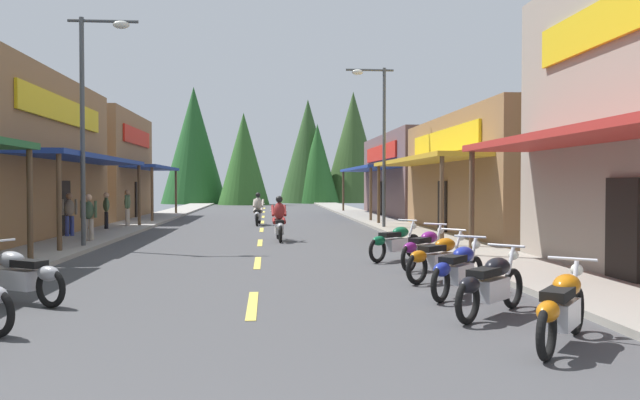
{
  "coord_description": "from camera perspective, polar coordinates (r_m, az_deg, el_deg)",
  "views": [
    {
      "loc": [
        0.24,
        -2.19,
        1.98
      ],
      "look_at": [
        3.16,
        32.38,
        1.09
      ],
      "focal_mm": 35.21,
      "sensor_mm": 36.0,
      "label": 1
    }
  ],
  "objects": [
    {
      "name": "ground",
      "position": [
        24.97,
        -5.37,
        -3.2
      ],
      "size": [
        9.78,
        75.41,
        0.1
      ],
      "primitive_type": "cube",
      "color": "#424244"
    },
    {
      "name": "sidewalk_left",
      "position": [
        25.74,
        -18.91,
        -2.89
      ],
      "size": [
        2.25,
        75.41,
        0.12
      ],
      "primitive_type": "cube",
      "color": "#9E9991",
      "rests_on": "ground"
    },
    {
      "name": "sidewalk_right",
      "position": [
        25.62,
        8.22,
        -2.84
      ],
      "size": [
        2.25,
        75.41,
        0.12
      ],
      "primitive_type": "cube",
      "color": "gray",
      "rests_on": "ground"
    },
    {
      "name": "centerline_dashes",
      "position": [
        27.19,
        -5.33,
        -2.7
      ],
      "size": [
        0.16,
        49.28,
        0.01
      ],
      "color": "#E0C64C",
      "rests_on": "ground"
    },
    {
      "name": "storefront_left_far",
      "position": [
        38.09,
        -22.44,
        2.85
      ],
      "size": [
        10.12,
        9.62,
        5.95
      ],
      "color": "olive",
      "rests_on": "ground"
    },
    {
      "name": "storefront_right_middle",
      "position": [
        26.55,
        20.04,
        2.15
      ],
      "size": [
        10.4,
        12.51,
        4.66
      ],
      "color": "olive",
      "rests_on": "ground"
    },
    {
      "name": "storefront_right_far",
      "position": [
        39.27,
        11.79,
        2.17
      ],
      "size": [
        10.52,
        13.4,
        4.95
      ],
      "color": "brown",
      "rests_on": "ground"
    },
    {
      "name": "streetlamp_left",
      "position": [
        20.26,
        -20.02,
        8.41
      ],
      "size": [
        2.07,
        0.3,
        6.97
      ],
      "color": "#474C51",
      "rests_on": "ground"
    },
    {
      "name": "streetlamp_right",
      "position": [
        27.36,
        5.26,
        6.68
      ],
      "size": [
        2.07,
        0.3,
        6.99
      ],
      "color": "#474C51",
      "rests_on": "ground"
    },
    {
      "name": "motorcycle_parked_right_0",
      "position": [
        8.21,
        21.14,
        -9.07
      ],
      "size": [
        1.42,
        1.73,
        1.04
      ],
      "rotation": [
        0.0,
        0.0,
        0.9
      ],
      "color": "black",
      "rests_on": "ground"
    },
    {
      "name": "motorcycle_parked_right_1",
      "position": [
        9.76,
        15.25,
        -7.35
      ],
      "size": [
        1.6,
        1.57,
        1.04
      ],
      "rotation": [
        0.0,
        0.0,
        0.77
      ],
      "color": "black",
      "rests_on": "ground"
    },
    {
      "name": "motorcycle_parked_right_2",
      "position": [
        11.31,
        12.45,
        -6.12
      ],
      "size": [
        1.47,
        1.69,
        1.04
      ],
      "rotation": [
        0.0,
        0.0,
        0.86
      ],
      "color": "black",
      "rests_on": "ground"
    },
    {
      "name": "motorcycle_parked_right_3",
      "position": [
        13.06,
        10.73,
        -5.1
      ],
      "size": [
        1.72,
        1.43,
        1.04
      ],
      "rotation": [
        0.0,
        0.0,
        0.68
      ],
      "color": "black",
      "rests_on": "ground"
    },
    {
      "name": "motorcycle_parked_right_4",
      "position": [
        14.84,
        9.48,
        -4.31
      ],
      "size": [
        1.53,
        1.64,
        1.04
      ],
      "rotation": [
        0.0,
        0.0,
        0.83
      ],
      "color": "black",
      "rests_on": "ground"
    },
    {
      "name": "motorcycle_parked_right_5",
      "position": [
        16.35,
        6.85,
        -3.77
      ],
      "size": [
        1.69,
        1.47,
        1.04
      ],
      "rotation": [
        0.0,
        0.0,
        0.71
      ],
      "color": "black",
      "rests_on": "ground"
    },
    {
      "name": "motorcycle_parked_left_2",
      "position": [
        11.49,
        -25.59,
        -6.12
      ],
      "size": [
        1.87,
        1.22,
        1.04
      ],
      "rotation": [
        0.0,
        0.0,
        2.58
      ],
      "color": "black",
      "rests_on": "ground"
    },
    {
      "name": "rider_cruising_lead",
      "position": [
        21.74,
        -3.73,
        -2.02
      ],
      "size": [
        0.6,
        2.14,
        1.57
      ],
      "rotation": [
        0.0,
        0.0,
        1.61
      ],
      "color": "black",
      "rests_on": "ground"
    },
    {
      "name": "rider_cruising_trailing",
      "position": [
        30.24,
        -5.65,
        -1.05
      ],
      "size": [
        0.6,
        2.14,
        1.57
      ],
      "rotation": [
        0.0,
        0.0,
        1.51
      ],
      "color": "black",
      "rests_on": "ground"
    },
    {
      "name": "pedestrian_by_shop",
      "position": [
        21.91,
        -20.28,
        -1.31
      ],
      "size": [
        0.56,
        0.33,
        1.65
      ],
      "rotation": [
        0.0,
        0.0,
        4.51
      ],
      "color": "#B2A599",
      "rests_on": "ground"
    },
    {
      "name": "pedestrian_browsing",
      "position": [
        27.44,
        -18.85,
        -0.77
      ],
      "size": [
        0.37,
        0.54,
        1.63
      ],
      "rotation": [
        0.0,
        0.0,
        0.36
      ],
      "color": "black",
      "rests_on": "ground"
    },
    {
      "name": "pedestrian_waiting",
      "position": [
        29.36,
        -17.1,
        -0.51
      ],
      "size": [
        0.29,
        0.57,
        1.72
      ],
      "rotation": [
        0.0,
        0.0,
        6.2
      ],
      "color": "#B2A599",
      "rests_on": "ground"
    },
    {
      "name": "pedestrian_strolling",
      "position": [
        24.1,
        -21.81,
        -1.06
      ],
      "size": [
        0.46,
        0.43,
        1.66
      ],
      "rotation": [
        0.0,
        0.0,
        2.25
      ],
      "color": "#333F8C",
      "rests_on": "ground"
    },
    {
      "name": "treeline_backdrop",
      "position": [
        65.22,
        -3.27,
        4.54
      ],
      "size": [
        23.28,
        12.23,
        11.92
      ],
      "color": "#205423",
      "rests_on": "ground"
    }
  ]
}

